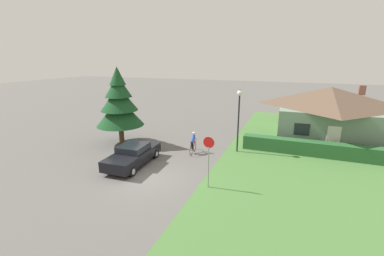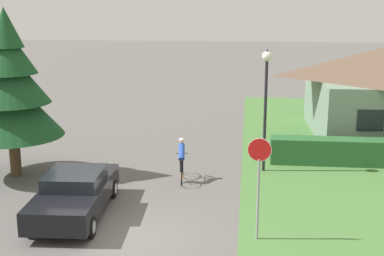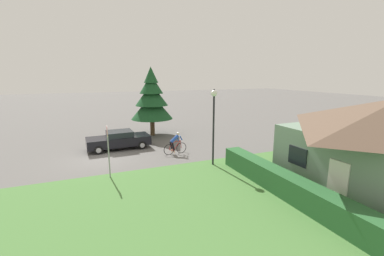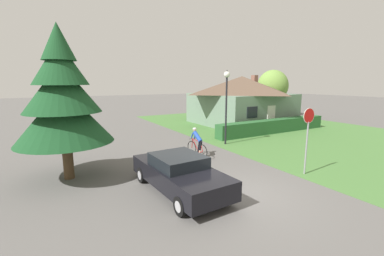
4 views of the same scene
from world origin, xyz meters
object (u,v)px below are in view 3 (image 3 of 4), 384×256
at_px(cyclist, 175,144).
at_px(stop_sign, 108,142).
at_px(conifer_tall_near, 152,99).
at_px(street_lamp, 214,111).
at_px(sedan_left_lane, 119,140).

bearing_deg(cyclist, stop_sign, -156.16).
relative_size(cyclist, conifer_tall_near, 0.28).
bearing_deg(street_lamp, conifer_tall_near, -170.68).
xyz_separation_m(sedan_left_lane, street_lamp, (5.84, 4.93, 2.67)).
bearing_deg(street_lamp, sedan_left_lane, -139.85).
bearing_deg(stop_sign, conifer_tall_near, -24.77).
xyz_separation_m(stop_sign, street_lamp, (0.33, 6.08, 1.35)).
bearing_deg(conifer_tall_near, street_lamp, 9.32).
distance_m(sedan_left_lane, stop_sign, 5.78).
bearing_deg(conifer_tall_near, cyclist, 0.59).
distance_m(cyclist, street_lamp, 4.23).
relative_size(cyclist, street_lamp, 0.37).
relative_size(sedan_left_lane, street_lamp, 0.99).
height_order(stop_sign, street_lamp, street_lamp).
xyz_separation_m(cyclist, street_lamp, (2.99, 1.45, 2.62)).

